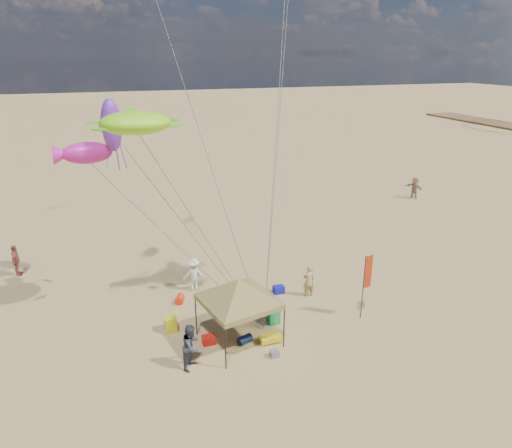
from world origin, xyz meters
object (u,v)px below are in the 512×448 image
object	(u,v)px
cooler_red	(209,340)
chair_yellow	(171,324)
person_near_a	(309,281)
canopy_tent	(238,282)
feather_flag	(367,276)
person_far_c	(414,188)
chair_green	(273,316)
beach_cart	(270,338)
person_far_a	(16,260)
cooler_blue	(279,289)
person_near_b	(192,346)
person_near_c	(194,274)

from	to	relation	value
cooler_red	chair_yellow	xyz separation A→B (m)	(-1.34, 1.48, 0.16)
person_near_a	canopy_tent	bearing A→B (deg)	27.96
feather_flag	person_far_c	size ratio (longest dim) A/B	1.75
feather_flag	cooler_red	size ratio (longest dim) A/B	5.82
chair_yellow	canopy_tent	bearing A→B (deg)	-32.66
chair_green	beach_cart	bearing A→B (deg)	-115.89
chair_yellow	beach_cart	size ratio (longest dim) A/B	0.78
chair_green	person_far_a	xyz separation A→B (m)	(-11.51, 8.90, 0.54)
chair_yellow	person_far_a	bearing A→B (deg)	131.14
cooler_blue	beach_cart	bearing A→B (deg)	-116.39
feather_flag	cooler_blue	bearing A→B (deg)	130.33
beach_cart	person_far_c	bearing A→B (deg)	39.26
person_far_a	person_near_a	bearing A→B (deg)	-113.89
person_far_a	feather_flag	bearing A→B (deg)	-118.93
person_far_a	canopy_tent	bearing A→B (deg)	-131.95
cooler_red	beach_cart	bearing A→B (deg)	-16.26
chair_yellow	person_far_c	size ratio (longest dim) A/B	0.39
person_far_a	person_near_b	bearing A→B (deg)	-142.08
cooler_blue	person_near_a	xyz separation A→B (m)	(1.29, -0.74, 0.65)
cooler_blue	person_near_b	bearing A→B (deg)	-140.80
chair_green	person_near_c	size ratio (longest dim) A/B	0.40
person_far_c	person_near_c	bearing A→B (deg)	-81.73
person_far_a	chair_green	bearing A→B (deg)	-124.43
chair_green	person_far_c	xyz separation A→B (m)	(17.88, 13.80, 0.55)
feather_flag	person_near_a	xyz separation A→B (m)	(-1.56, 2.62, -1.26)
feather_flag	cooler_red	world-z (taller)	feather_flag
beach_cart	chair_yellow	bearing A→B (deg)	150.04
feather_flag	person_near_a	bearing A→B (deg)	120.77
feather_flag	person_near_b	distance (m)	8.28
canopy_tent	person_near_b	bearing A→B (deg)	-154.68
canopy_tent	person_far_a	size ratio (longest dim) A/B	3.00
person_near_a	person_far_a	bearing A→B (deg)	-29.30
cooler_red	person_near_c	xyz separation A→B (m)	(0.40, 4.78, 0.68)
person_far_a	person_far_c	xyz separation A→B (m)	(29.38, 4.90, 0.01)
cooler_red	person_near_a	xyz separation A→B (m)	(5.64, 2.34, 0.65)
beach_cart	feather_flag	bearing A→B (deg)	5.26
feather_flag	person_near_b	xyz separation A→B (m)	(-8.14, -0.96, -1.16)
canopy_tent	beach_cart	distance (m)	2.90
feather_flag	beach_cart	distance (m)	5.11
beach_cart	person_near_c	bearing A→B (deg)	110.63
canopy_tent	person_near_c	distance (m)	5.41
canopy_tent	chair_green	distance (m)	3.18
cooler_red	cooler_blue	size ratio (longest dim) A/B	1.00
person_near_a	person_far_c	xyz separation A→B (m)	(15.36, 12.09, 0.06)
cooler_red	person_far_a	bearing A→B (deg)	131.31
chair_green	person_near_a	xyz separation A→B (m)	(2.51, 1.70, 0.49)
canopy_tent	person_far_a	distance (m)	13.83
cooler_blue	person_near_a	bearing A→B (deg)	-29.70
person_far_c	cooler_blue	bearing A→B (deg)	-72.52
person_near_c	person_far_a	world-z (taller)	person_far_a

